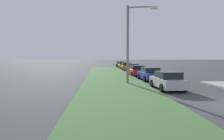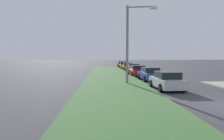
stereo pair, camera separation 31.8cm
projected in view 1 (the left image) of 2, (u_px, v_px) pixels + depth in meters
The scene contains 9 objects.
grass_median at pixel (113, 83), 21.20m from camera, with size 60.00×6.00×0.12m, color #3D6633.
parked_car_silver at pixel (167, 81), 17.36m from camera, with size 4.36×2.14×1.47m.
parked_car_blue at pixel (150, 74), 23.84m from camera, with size 4.40×2.21×1.47m.
parked_car_red at pixel (137, 71), 29.26m from camera, with size 4.39×2.19×1.47m.
parked_car_green at pixel (133, 68), 35.36m from camera, with size 4.33×2.08×1.47m.
parked_car_orange at pixel (126, 66), 41.56m from camera, with size 4.31×2.03×1.47m.
parked_car_yellow at pixel (123, 65), 46.86m from camera, with size 4.32×2.06×1.47m.
parked_car_black at pixel (120, 64), 52.61m from camera, with size 4.31×2.04×1.47m.
streetlight at pixel (131, 39), 20.40m from camera, with size 0.82×2.85×7.50m.
Camera 1 is at (-11.03, 7.36, 2.70)m, focal length 34.18 mm.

